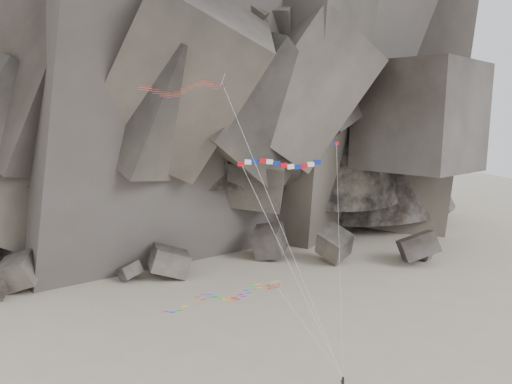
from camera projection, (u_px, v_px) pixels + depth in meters
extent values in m
plane|color=#9E957F|center=(291.00, 364.00, 58.30)|extent=(260.00, 260.00, 0.00)
cube|color=#47423F|center=(424.00, 254.00, 96.63)|extent=(4.55, 4.24, 2.95)
cube|color=#47423F|center=(130.00, 275.00, 85.02)|extent=(4.81, 4.49, 3.71)
cube|color=#47423F|center=(169.00, 266.00, 86.80)|extent=(7.48, 6.46, 5.91)
cube|color=#47423F|center=(269.00, 246.00, 96.59)|extent=(8.61, 8.25, 7.26)
cube|color=#47423F|center=(334.00, 251.00, 93.81)|extent=(7.28, 8.39, 7.89)
cube|color=#47423F|center=(418.00, 254.00, 93.64)|extent=(8.62, 7.57, 7.08)
cube|color=#47423F|center=(20.00, 279.00, 79.98)|extent=(7.78, 7.31, 7.06)
cube|color=#47423F|center=(63.00, 264.00, 87.36)|extent=(8.64, 8.87, 6.51)
imported|color=black|center=(343.00, 382.00, 52.79)|extent=(0.73, 0.58, 1.82)
cylinder|color=silver|center=(283.00, 233.00, 51.71)|extent=(11.40, 6.69, 30.72)
cube|color=red|center=(241.00, 164.00, 55.79)|extent=(0.83, 0.63, 0.50)
cube|color=white|center=(248.00, 162.00, 55.78)|extent=(0.87, 0.63, 0.56)
cube|color=navy|center=(255.00, 161.00, 55.75)|extent=(0.89, 0.64, 0.60)
cube|color=red|center=(262.00, 161.00, 55.71)|extent=(0.89, 0.64, 0.60)
cube|color=white|center=(270.00, 162.00, 55.70)|extent=(0.87, 0.63, 0.57)
cube|color=navy|center=(277.00, 163.00, 55.71)|extent=(0.84, 0.63, 0.52)
cube|color=red|center=(284.00, 165.00, 55.77)|extent=(0.86, 0.63, 0.55)
cube|color=white|center=(291.00, 167.00, 55.87)|extent=(0.88, 0.63, 0.59)
cube|color=navy|center=(297.00, 167.00, 56.00)|extent=(0.89, 0.64, 0.60)
cube|color=red|center=(304.00, 166.00, 56.13)|extent=(0.88, 0.63, 0.58)
cube|color=white|center=(311.00, 164.00, 56.25)|extent=(0.85, 0.63, 0.53)
cube|color=navy|center=(317.00, 162.00, 56.36)|extent=(0.85, 0.63, 0.53)
cylinder|color=silver|center=(291.00, 268.00, 54.14)|extent=(8.79, 9.45, 21.89)
cube|color=yellow|center=(275.00, 284.00, 54.54)|extent=(1.30, 0.50, 0.70)
cube|color=#0CB219|center=(275.00, 287.00, 54.42)|extent=(1.08, 0.36, 0.48)
cylinder|color=silver|center=(308.00, 330.00, 53.61)|extent=(6.08, 5.24, 9.11)
cube|color=red|center=(336.00, 143.00, 54.34)|extent=(0.54, 0.15, 0.35)
cube|color=navy|center=(335.00, 143.00, 54.30)|extent=(0.20, 0.08, 0.36)
cylinder|color=silver|center=(340.00, 259.00, 53.51)|extent=(1.15, 6.02, 24.25)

